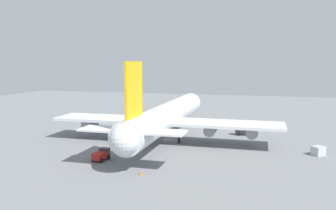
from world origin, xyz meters
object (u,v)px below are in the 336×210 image
(cargo_airplane, at_px, (168,116))
(safety_cone_nose, at_px, (192,121))
(maintenance_van, at_px, (243,131))
(cargo_container_aft, at_px, (318,151))
(safety_cone_tail, at_px, (141,173))
(pushback_tractor, at_px, (101,155))

(cargo_airplane, relative_size, safety_cone_nose, 114.03)
(maintenance_van, relative_size, cargo_container_aft, 1.59)
(cargo_airplane, bearing_deg, cargo_container_aft, -99.74)
(safety_cone_nose, bearing_deg, safety_cone_tail, -177.73)
(safety_cone_nose, distance_m, safety_cone_tail, 58.15)
(safety_cone_nose, relative_size, safety_cone_tail, 0.73)
(cargo_airplane, xyz_separation_m, pushback_tractor, (-22.05, 8.20, -5.05))
(cargo_airplane, xyz_separation_m, safety_cone_nose, (29.23, -0.56, -5.94))
(cargo_airplane, relative_size, maintenance_van, 12.27)
(safety_cone_tail, bearing_deg, cargo_container_aft, -55.18)
(maintenance_van, xyz_separation_m, cargo_container_aft, (-17.14, -16.94, -0.20))
(cargo_container_aft, relative_size, safety_cone_tail, 4.27)
(maintenance_van, bearing_deg, cargo_airplane, 120.58)
(safety_cone_tail, bearing_deg, maintenance_van, -21.58)
(cargo_container_aft, bearing_deg, maintenance_van, 44.68)
(safety_cone_tail, bearing_deg, pushback_tractor, 58.34)
(safety_cone_nose, height_order, safety_cone_tail, safety_cone_tail)
(maintenance_van, relative_size, pushback_tractor, 1.20)
(pushback_tractor, distance_m, cargo_container_aft, 46.61)
(maintenance_van, height_order, safety_cone_tail, maintenance_van)
(cargo_airplane, relative_size, pushback_tractor, 14.72)
(pushback_tractor, relative_size, safety_cone_nose, 7.75)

